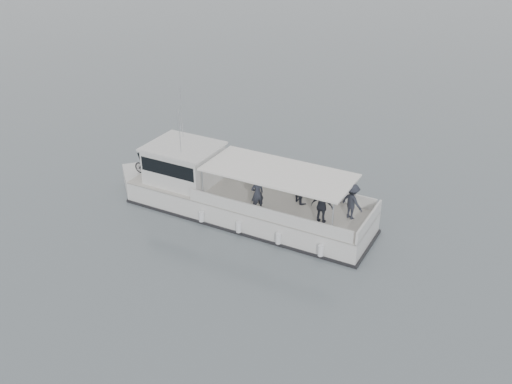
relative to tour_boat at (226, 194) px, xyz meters
The scene contains 2 objects.
ground 5.97m from the tour_boat, 28.82° to the left, with size 1400.00×1400.00×0.00m, color slate.
tour_boat is the anchor object (origin of this frame).
Camera 1 is at (9.88, -24.63, 15.19)m, focal length 40.00 mm.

